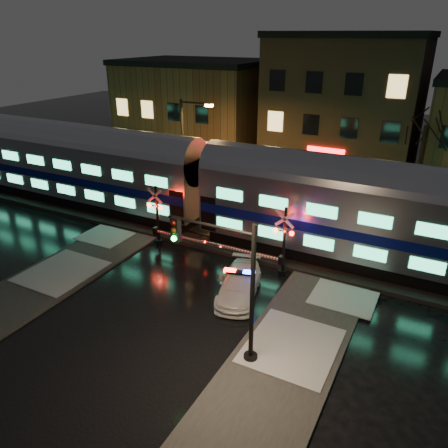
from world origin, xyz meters
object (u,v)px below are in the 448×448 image
Objects in this scene: crossing_signal_right at (276,248)px; streetlight at (186,146)px; traffic_light at (230,287)px; police_car at (239,284)px; crossing_signal_left at (162,223)px.

crossing_signal_right is 0.71× the size of streetlight.
police_car is at bearing 122.45° from traffic_light.
crossing_signal_right reaches higher than police_car.
crossing_signal_right is 7.27m from crossing_signal_left.
traffic_light is at bearing -83.98° from crossing_signal_right.
traffic_light is (0.72, -6.81, 1.54)m from crossing_signal_right.
crossing_signal_left is (-7.27, -0.00, -0.06)m from crossing_signal_right.
crossing_signal_left is at bearing -179.97° from crossing_signal_right.
police_car is 0.60× the size of streetlight.
crossing_signal_left is at bearing -70.07° from streetlight.
traffic_light is 17.11m from streetlight.
police_car is 4.98m from traffic_light.
crossing_signal_left is at bearing 141.57° from police_car.
streetlight is at bearing 145.37° from crossing_signal_right.
crossing_signal_right is 0.93× the size of traffic_light.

